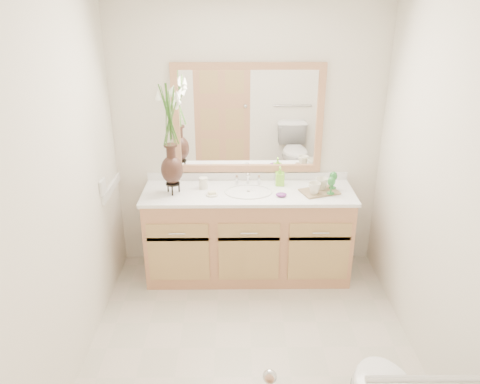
{
  "coord_description": "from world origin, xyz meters",
  "views": [
    {
      "loc": [
        -0.11,
        -2.73,
        2.43
      ],
      "look_at": [
        -0.08,
        0.65,
        0.98
      ],
      "focal_mm": 35.0,
      "sensor_mm": 36.0,
      "label": 1
    }
  ],
  "objects_px": {
    "tray": "(319,192)",
    "flower_vase": "(169,124)",
    "soap_bottle": "(280,177)",
    "tumbler": "(203,183)"
  },
  "relations": [
    {
      "from": "soap_bottle",
      "to": "tray",
      "type": "xyz_separation_m",
      "value": [
        0.33,
        -0.18,
        -0.07
      ]
    },
    {
      "from": "flower_vase",
      "to": "soap_bottle",
      "type": "distance_m",
      "value": 1.09
    },
    {
      "from": "soap_bottle",
      "to": "flower_vase",
      "type": "bearing_deg",
      "value": -169.19
    },
    {
      "from": "tray",
      "to": "soap_bottle",
      "type": "bearing_deg",
      "value": 132.51
    },
    {
      "from": "soap_bottle",
      "to": "tray",
      "type": "bearing_deg",
      "value": -28.06
    },
    {
      "from": "flower_vase",
      "to": "tumbler",
      "type": "distance_m",
      "value": 0.63
    },
    {
      "from": "tray",
      "to": "flower_vase",
      "type": "bearing_deg",
      "value": 160.66
    },
    {
      "from": "flower_vase",
      "to": "tray",
      "type": "xyz_separation_m",
      "value": [
        1.26,
        0.0,
        -0.61
      ]
    },
    {
      "from": "flower_vase",
      "to": "soap_bottle",
      "type": "height_order",
      "value": "flower_vase"
    },
    {
      "from": "tumbler",
      "to": "soap_bottle",
      "type": "relative_size",
      "value": 0.64
    }
  ]
}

